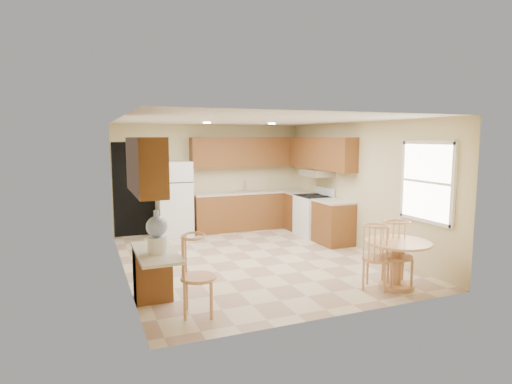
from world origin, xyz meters
name	(u,v)px	position (x,y,z in m)	size (l,w,h in m)	color
floor	(253,259)	(0.00, 0.00, 0.00)	(5.50, 5.50, 0.00)	beige
ceiling	(253,120)	(0.00, 0.00, 2.50)	(4.50, 5.50, 0.02)	white
wall_back	(210,178)	(0.00, 2.75, 1.25)	(4.50, 0.02, 2.50)	#CCC189
wall_front	(338,217)	(0.00, -2.75, 1.25)	(4.50, 0.02, 2.50)	#CCC189
wall_left	(122,197)	(-2.25, 0.00, 1.25)	(0.02, 5.50, 2.50)	#CCC189
wall_right	(358,185)	(2.25, 0.00, 1.25)	(0.02, 5.50, 2.50)	#CCC189
doorway	(135,189)	(-1.75, 2.73, 1.05)	(0.90, 0.02, 2.10)	black
base_cab_back	(249,211)	(0.88, 2.45, 0.43)	(2.75, 0.60, 0.87)	brown
counter_back	(249,192)	(0.88, 2.45, 0.89)	(2.75, 0.63, 0.04)	beige
base_cab_right_a	(300,212)	(1.95, 1.85, 0.43)	(0.60, 0.59, 0.87)	brown
counter_right_a	(300,193)	(1.95, 1.85, 0.89)	(0.63, 0.59, 0.04)	beige
base_cab_right_b	(333,223)	(1.95, 0.40, 0.43)	(0.60, 0.80, 0.87)	brown
counter_right_b	(334,201)	(1.95, 0.40, 0.89)	(0.63, 0.80, 0.04)	beige
upper_cab_back	(247,152)	(0.88, 2.58, 1.85)	(2.75, 0.33, 0.70)	brown
upper_cab_right	(320,153)	(2.08, 1.21, 1.85)	(0.33, 2.42, 0.70)	brown
upper_cab_left	(145,166)	(-2.08, -1.60, 1.85)	(0.33, 1.40, 0.70)	brown
sink	(248,191)	(0.85, 2.45, 0.91)	(0.78, 0.44, 0.01)	silver
range_hood	(317,173)	(2.00, 1.18, 1.42)	(0.50, 0.76, 0.14)	silver
desk_pedestal	(153,274)	(-2.00, -1.32, 0.36)	(0.48, 0.42, 0.72)	brown
desk_top	(156,253)	(-2.00, -1.70, 0.75)	(0.50, 1.20, 0.04)	beige
window	(427,182)	(2.23, -1.85, 1.50)	(0.06, 1.12, 1.30)	white
can_light_a	(207,123)	(-0.50, 1.20, 2.48)	(0.14, 0.14, 0.02)	white
can_light_b	(272,124)	(0.90, 1.20, 2.48)	(0.14, 0.14, 0.02)	white
refrigerator	(174,199)	(-0.95, 2.40, 0.84)	(0.74, 0.72, 1.67)	white
stove	(313,215)	(1.92, 1.18, 0.47)	(0.65, 0.76, 1.09)	white
dining_table	(398,257)	(1.40, -2.20, 0.46)	(0.94, 0.94, 0.70)	tan
chair_table_a	(381,252)	(1.08, -2.22, 0.58)	(0.42, 0.52, 0.95)	tan
chair_table_b	(402,250)	(1.40, -2.29, 0.59)	(0.43, 0.46, 0.97)	tan
chair_desk	(200,269)	(-1.55, -2.15, 0.61)	(0.44, 0.57, 1.00)	tan
water_crock	(157,234)	(-2.00, -1.79, 1.01)	(0.26, 0.26, 0.54)	white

